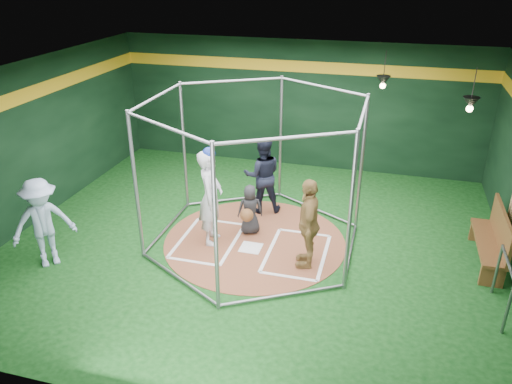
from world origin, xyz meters
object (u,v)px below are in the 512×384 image
(umpire, at_px, (262,175))
(dugout_bench, at_px, (494,238))
(batter_figure, at_px, (211,196))
(visitor_leopard, at_px, (309,223))

(umpire, xyz_separation_m, dugout_bench, (4.84, -0.96, -0.35))
(batter_figure, height_order, umpire, batter_figure)
(umpire, height_order, dugout_bench, umpire)
(batter_figure, distance_m, visitor_leopard, 2.10)
(visitor_leopard, height_order, dugout_bench, visitor_leopard)
(umpire, bearing_deg, dugout_bench, 149.44)
(batter_figure, bearing_deg, visitor_leopard, -9.42)
(visitor_leopard, relative_size, umpire, 1.00)
(visitor_leopard, distance_m, umpire, 2.43)
(visitor_leopard, distance_m, dugout_bench, 3.59)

